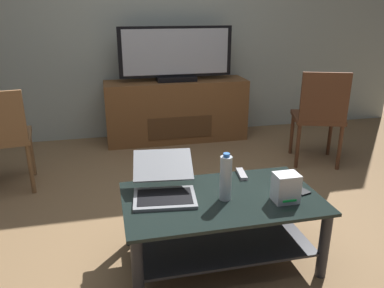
% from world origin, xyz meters
% --- Properties ---
extents(ground_plane, '(7.68, 7.68, 0.00)m').
position_xyz_m(ground_plane, '(0.00, 0.00, 0.00)').
color(ground_plane, olive).
extents(back_wall, '(6.40, 0.12, 2.80)m').
position_xyz_m(back_wall, '(0.00, 2.24, 1.40)').
color(back_wall, '#A8B2A8').
rests_on(back_wall, ground).
extents(coffee_table, '(1.12, 0.65, 0.42)m').
position_xyz_m(coffee_table, '(0.10, -0.33, 0.29)').
color(coffee_table, black).
rests_on(coffee_table, ground).
extents(media_cabinet, '(1.57, 0.44, 0.68)m').
position_xyz_m(media_cabinet, '(0.26, 1.92, 0.34)').
color(media_cabinet, brown).
rests_on(media_cabinet, ground).
extents(television, '(1.22, 0.20, 0.58)m').
position_xyz_m(television, '(0.26, 1.90, 0.95)').
color(television, black).
rests_on(television, media_cabinet).
extents(dining_chair, '(0.56, 0.56, 0.91)m').
position_xyz_m(dining_chair, '(1.42, 0.89, 0.51)').
color(dining_chair, '#59331E').
rests_on(dining_chair, ground).
extents(side_chair, '(0.49, 0.49, 0.86)m').
position_xyz_m(side_chair, '(-1.34, 0.94, 0.49)').
color(side_chair, brown).
rests_on(side_chair, ground).
extents(laptop, '(0.40, 0.47, 0.19)m').
position_xyz_m(laptop, '(-0.22, -0.22, 0.48)').
color(laptop, gray).
rests_on(laptop, coffee_table).
extents(router_box, '(0.13, 0.11, 0.16)m').
position_xyz_m(router_box, '(0.43, -0.46, 0.50)').
color(router_box, silver).
rests_on(router_box, coffee_table).
extents(water_bottle_near, '(0.07, 0.07, 0.28)m').
position_xyz_m(water_bottle_near, '(0.11, -0.36, 0.55)').
color(water_bottle_near, silver).
rests_on(water_bottle_near, coffee_table).
extents(cell_phone, '(0.11, 0.15, 0.01)m').
position_xyz_m(cell_phone, '(0.56, -0.35, 0.42)').
color(cell_phone, black).
rests_on(cell_phone, coffee_table).
extents(tv_remote, '(0.06, 0.16, 0.02)m').
position_xyz_m(tv_remote, '(0.31, -0.08, 0.43)').
color(tv_remote, '#99999E').
rests_on(tv_remote, coffee_table).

